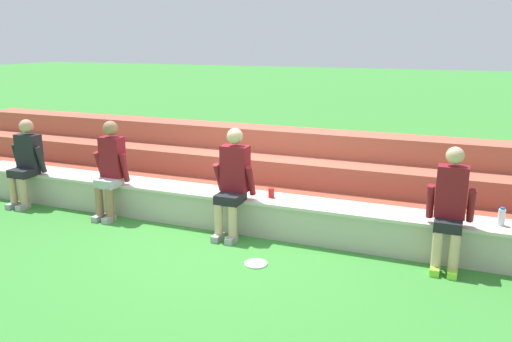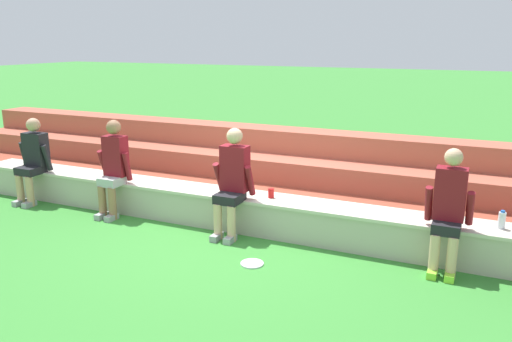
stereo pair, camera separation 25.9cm
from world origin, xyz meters
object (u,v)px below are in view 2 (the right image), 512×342
at_px(person_left_of_center, 113,166).
at_px(plastic_cup_right_end, 271,193).
at_px(person_right_of_center, 448,209).
at_px(frisbee, 252,264).
at_px(water_bottle_mid_left, 28,160).
at_px(person_center, 232,180).
at_px(person_far_left, 33,158).
at_px(water_bottle_center_gap, 502,220).

bearing_deg(person_left_of_center, plastic_cup_right_end, 7.45).
relative_size(person_right_of_center, frisbee, 5.19).
bearing_deg(person_right_of_center, water_bottle_mid_left, 177.85).
relative_size(person_center, plastic_cup_right_end, 11.20).
bearing_deg(frisbee, water_bottle_mid_left, 167.61).
distance_m(person_left_of_center, person_right_of_center, 4.55).
relative_size(person_far_left, person_left_of_center, 0.95).
distance_m(person_right_of_center, plastic_cup_right_end, 2.25).
bearing_deg(water_bottle_mid_left, person_right_of_center, -2.15).
xyz_separation_m(person_left_of_center, water_bottle_center_gap, (5.09, 0.30, -0.16)).
xyz_separation_m(person_center, water_bottle_center_gap, (3.18, 0.29, -0.17)).
bearing_deg(person_center, person_far_left, -179.70).
xyz_separation_m(person_left_of_center, frisbee, (2.54, -0.74, -0.73)).
bearing_deg(water_bottle_mid_left, person_left_of_center, -7.16).
bearing_deg(person_left_of_center, person_far_left, -179.76).
xyz_separation_m(person_left_of_center, water_bottle_mid_left, (-1.96, 0.25, -0.16)).
bearing_deg(person_far_left, water_bottle_mid_left, 147.24).
distance_m(person_right_of_center, frisbee, 2.26).
bearing_deg(person_far_left, person_left_of_center, 0.24).
xyz_separation_m(person_center, person_right_of_center, (2.64, -0.01, -0.02)).
relative_size(person_left_of_center, water_bottle_mid_left, 6.46).
relative_size(person_left_of_center, water_bottle_center_gap, 6.68).
relative_size(person_center, frisbee, 5.31).
xyz_separation_m(plastic_cup_right_end, frisbee, (0.21, -1.05, -0.53)).
distance_m(person_far_left, frisbee, 4.24).
xyz_separation_m(person_left_of_center, person_center, (1.91, 0.01, 0.01)).
bearing_deg(person_right_of_center, frisbee, -159.62).
distance_m(person_right_of_center, water_bottle_mid_left, 6.52).
height_order(person_right_of_center, water_bottle_center_gap, person_right_of_center).
bearing_deg(plastic_cup_right_end, water_bottle_center_gap, -0.02).
xyz_separation_m(person_left_of_center, person_right_of_center, (4.55, 0.00, -0.01)).
height_order(person_far_left, plastic_cup_right_end, person_far_left).
bearing_deg(water_bottle_mid_left, person_far_left, -32.76).
bearing_deg(water_bottle_mid_left, water_bottle_center_gap, 0.47).
relative_size(person_far_left, person_right_of_center, 0.96).
bearing_deg(person_right_of_center, person_left_of_center, -179.97).
xyz_separation_m(person_center, plastic_cup_right_end, (0.42, 0.29, -0.20)).
bearing_deg(frisbee, person_right_of_center, 20.38).
height_order(plastic_cup_right_end, frisbee, plastic_cup_right_end).
relative_size(person_far_left, water_bottle_mid_left, 6.13).
distance_m(person_center, person_right_of_center, 2.64).
xyz_separation_m(person_far_left, person_center, (3.48, 0.02, 0.04)).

